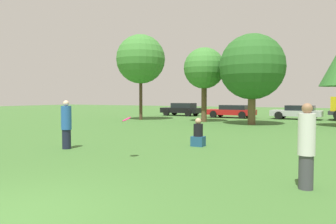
# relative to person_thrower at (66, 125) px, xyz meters

# --- Properties ---
(ground_plane) EXTENTS (120.00, 120.00, 0.00)m
(ground_plane) POSITION_rel_person_thrower_xyz_m (4.24, -5.36, -0.88)
(ground_plane) COLOR #3D6B2D
(person_thrower) EXTENTS (0.37, 0.37, 1.76)m
(person_thrower) POSITION_rel_person_thrower_xyz_m (0.00, 0.00, 0.00)
(person_thrower) COLOR #191E33
(person_thrower) RESTS_ON ground
(person_catcher) EXTENTS (0.34, 0.34, 1.75)m
(person_catcher) POSITION_rel_person_thrower_xyz_m (8.16, -1.42, 0.00)
(person_catcher) COLOR #3F3F47
(person_catcher) RESTS_ON ground
(frisbee) EXTENTS (0.30, 0.28, 0.19)m
(frisbee) POSITION_rel_person_thrower_xyz_m (3.05, -0.52, 0.33)
(frisbee) COLOR #F21E72
(bystander_sitting) EXTENTS (0.48, 0.40, 1.08)m
(bystander_sitting) POSITION_rel_person_thrower_xyz_m (3.96, 2.86, -0.44)
(bystander_sitting) COLOR navy
(bystander_sitting) RESTS_ON ground
(tree_0) EXTENTS (4.06, 4.06, 7.08)m
(tree_0) POSITION_rel_person_thrower_xyz_m (-6.02, 14.04, 4.16)
(tree_0) COLOR #473323
(tree_0) RESTS_ON ground
(tree_1) EXTENTS (3.13, 3.13, 5.67)m
(tree_1) POSITION_rel_person_thrower_xyz_m (-0.53, 14.49, 3.18)
(tree_1) COLOR brown
(tree_1) RESTS_ON ground
(tree_2) EXTENTS (4.48, 4.48, 6.21)m
(tree_2) POSITION_rel_person_thrower_xyz_m (3.32, 13.69, 3.07)
(tree_2) COLOR brown
(tree_2) RESTS_ON ground
(parked_car_black) EXTENTS (4.16, 2.04, 1.30)m
(parked_car_black) POSITION_rel_person_thrower_xyz_m (-5.74, 21.26, -0.20)
(parked_car_black) COLOR black
(parked_car_black) RESTS_ON ground
(parked_car_red) EXTENTS (4.47, 2.11, 1.18)m
(parked_car_red) POSITION_rel_person_thrower_xyz_m (-0.17, 20.39, -0.25)
(parked_car_red) COLOR red
(parked_car_red) RESTS_ON ground
(parked_car_silver) EXTENTS (4.17, 2.06, 1.20)m
(parked_car_silver) POSITION_rel_person_thrower_xyz_m (5.43, 20.90, -0.24)
(parked_car_silver) COLOR #B2B2B7
(parked_car_silver) RESTS_ON ground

